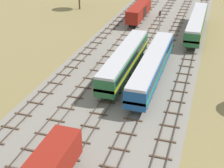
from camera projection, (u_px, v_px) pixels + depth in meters
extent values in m
plane|color=olive|center=(120.00, 82.00, 50.18)|extent=(480.00, 480.00, 0.00)
cube|color=gray|center=(120.00, 82.00, 50.18)|extent=(22.00, 176.00, 0.01)
cube|color=#47382D|center=(63.00, 70.00, 53.51)|extent=(0.07, 126.00, 0.15)
cube|color=#47382D|center=(72.00, 71.00, 53.13)|extent=(0.07, 126.00, 0.15)
cube|color=brown|center=(10.00, 128.00, 39.43)|extent=(2.40, 0.22, 0.14)
cube|color=brown|center=(23.00, 114.00, 41.97)|extent=(2.40, 0.22, 0.14)
cube|color=brown|center=(35.00, 103.00, 44.51)|extent=(2.40, 0.22, 0.14)
cube|color=brown|center=(46.00, 92.00, 47.04)|extent=(2.40, 0.22, 0.14)
cube|color=brown|center=(55.00, 83.00, 49.58)|extent=(2.40, 0.22, 0.14)
cube|color=brown|center=(64.00, 75.00, 52.12)|extent=(2.40, 0.22, 0.14)
cube|color=brown|center=(71.00, 67.00, 54.66)|extent=(2.40, 0.22, 0.14)
cube|color=brown|center=(78.00, 60.00, 57.20)|extent=(2.40, 0.22, 0.14)
cube|color=brown|center=(85.00, 54.00, 59.74)|extent=(2.40, 0.22, 0.14)
cube|color=brown|center=(91.00, 48.00, 62.27)|extent=(2.40, 0.22, 0.14)
cube|color=brown|center=(96.00, 43.00, 64.81)|extent=(2.40, 0.22, 0.14)
cube|color=brown|center=(101.00, 38.00, 67.35)|extent=(2.40, 0.22, 0.14)
cube|color=brown|center=(106.00, 33.00, 69.89)|extent=(2.40, 0.22, 0.14)
cube|color=brown|center=(110.00, 29.00, 72.43)|extent=(2.40, 0.22, 0.14)
cube|color=brown|center=(114.00, 25.00, 74.97)|extent=(2.40, 0.22, 0.14)
cube|color=brown|center=(118.00, 21.00, 77.50)|extent=(2.40, 0.22, 0.14)
cube|color=brown|center=(122.00, 18.00, 80.04)|extent=(2.40, 0.22, 0.14)
cube|color=brown|center=(125.00, 14.00, 82.58)|extent=(2.40, 0.22, 0.14)
cube|color=brown|center=(128.00, 11.00, 85.12)|extent=(2.40, 0.22, 0.14)
cube|color=brown|center=(131.00, 8.00, 87.66)|extent=(2.40, 0.22, 0.14)
cube|color=brown|center=(134.00, 6.00, 90.20)|extent=(2.40, 0.22, 0.14)
cube|color=brown|center=(136.00, 3.00, 92.73)|extent=(2.40, 0.22, 0.14)
cube|color=brown|center=(139.00, 1.00, 95.27)|extent=(2.40, 0.22, 0.14)
cube|color=#47382D|center=(90.00, 73.00, 52.32)|extent=(0.07, 126.00, 0.15)
cube|color=#47382D|center=(98.00, 74.00, 51.93)|extent=(0.07, 126.00, 0.15)
cube|color=brown|center=(31.00, 150.00, 35.69)|extent=(2.40, 0.22, 0.14)
cube|color=brown|center=(44.00, 134.00, 38.23)|extent=(2.40, 0.22, 0.14)
cube|color=brown|center=(56.00, 120.00, 40.77)|extent=(2.40, 0.22, 0.14)
cube|color=brown|center=(66.00, 108.00, 43.31)|extent=(2.40, 0.22, 0.14)
cube|color=brown|center=(75.00, 97.00, 45.85)|extent=(2.40, 0.22, 0.14)
cube|color=brown|center=(83.00, 87.00, 48.38)|extent=(2.40, 0.22, 0.14)
cube|color=brown|center=(90.00, 79.00, 50.92)|extent=(2.40, 0.22, 0.14)
cube|color=brown|center=(97.00, 71.00, 53.46)|extent=(2.40, 0.22, 0.14)
cube|color=brown|center=(103.00, 63.00, 56.00)|extent=(2.40, 0.22, 0.14)
cube|color=brown|center=(109.00, 57.00, 58.54)|extent=(2.40, 0.22, 0.14)
cube|color=brown|center=(114.00, 51.00, 61.08)|extent=(2.40, 0.22, 0.14)
cube|color=brown|center=(118.00, 45.00, 63.61)|extent=(2.40, 0.22, 0.14)
cube|color=brown|center=(123.00, 40.00, 66.15)|extent=(2.40, 0.22, 0.14)
cube|color=brown|center=(127.00, 35.00, 68.69)|extent=(2.40, 0.22, 0.14)
cube|color=brown|center=(130.00, 31.00, 71.23)|extent=(2.40, 0.22, 0.14)
cube|color=brown|center=(134.00, 27.00, 73.77)|extent=(2.40, 0.22, 0.14)
cube|color=brown|center=(137.00, 23.00, 76.31)|extent=(2.40, 0.22, 0.14)
cube|color=brown|center=(140.00, 19.00, 78.84)|extent=(2.40, 0.22, 0.14)
cube|color=brown|center=(143.00, 16.00, 81.38)|extent=(2.40, 0.22, 0.14)
cube|color=brown|center=(145.00, 13.00, 83.92)|extent=(2.40, 0.22, 0.14)
cube|color=brown|center=(148.00, 10.00, 86.46)|extent=(2.40, 0.22, 0.14)
cube|color=brown|center=(150.00, 7.00, 89.00)|extent=(2.40, 0.22, 0.14)
cube|color=brown|center=(152.00, 4.00, 91.54)|extent=(2.40, 0.22, 0.14)
cube|color=brown|center=(154.00, 2.00, 94.07)|extent=(2.40, 0.22, 0.14)
cube|color=#47382D|center=(117.00, 77.00, 51.12)|extent=(0.07, 126.00, 0.15)
cube|color=#47382D|center=(126.00, 78.00, 50.74)|extent=(0.07, 126.00, 0.15)
cube|color=brown|center=(70.00, 159.00, 34.50)|extent=(2.40, 0.22, 0.14)
cube|color=brown|center=(81.00, 142.00, 37.03)|extent=(2.40, 0.22, 0.14)
cube|color=brown|center=(90.00, 127.00, 39.57)|extent=(2.40, 0.22, 0.14)
cube|color=brown|center=(99.00, 114.00, 42.11)|extent=(2.40, 0.22, 0.14)
cube|color=brown|center=(106.00, 102.00, 44.65)|extent=(2.40, 0.22, 0.14)
cube|color=brown|center=(113.00, 92.00, 47.19)|extent=(2.40, 0.22, 0.14)
cube|color=brown|center=(119.00, 83.00, 49.73)|extent=(2.40, 0.22, 0.14)
cube|color=brown|center=(124.00, 74.00, 52.26)|extent=(2.40, 0.22, 0.14)
cube|color=brown|center=(129.00, 67.00, 54.80)|extent=(2.40, 0.22, 0.14)
cube|color=brown|center=(133.00, 60.00, 57.34)|extent=(2.40, 0.22, 0.14)
cube|color=brown|center=(138.00, 54.00, 59.88)|extent=(2.40, 0.22, 0.14)
cube|color=brown|center=(141.00, 48.00, 62.42)|extent=(2.40, 0.22, 0.14)
cube|color=brown|center=(145.00, 42.00, 64.96)|extent=(2.40, 0.22, 0.14)
cube|color=brown|center=(148.00, 37.00, 67.49)|extent=(2.40, 0.22, 0.14)
cube|color=brown|center=(151.00, 33.00, 70.03)|extent=(2.40, 0.22, 0.14)
cube|color=brown|center=(154.00, 29.00, 72.57)|extent=(2.40, 0.22, 0.14)
cube|color=brown|center=(156.00, 25.00, 75.11)|extent=(2.40, 0.22, 0.14)
cube|color=brown|center=(159.00, 21.00, 77.65)|extent=(2.40, 0.22, 0.14)
cube|color=brown|center=(161.00, 17.00, 80.19)|extent=(2.40, 0.22, 0.14)
cube|color=brown|center=(163.00, 14.00, 82.72)|extent=(2.40, 0.22, 0.14)
cube|color=brown|center=(165.00, 11.00, 85.26)|extent=(2.40, 0.22, 0.14)
cube|color=brown|center=(167.00, 8.00, 87.80)|extent=(2.40, 0.22, 0.14)
cube|color=brown|center=(169.00, 5.00, 90.34)|extent=(2.40, 0.22, 0.14)
cube|color=brown|center=(170.00, 3.00, 92.88)|extent=(2.40, 0.22, 0.14)
cube|color=brown|center=(172.00, 0.00, 95.42)|extent=(2.40, 0.22, 0.14)
cube|color=#47382D|center=(146.00, 81.00, 49.92)|extent=(0.07, 126.00, 0.15)
cube|color=#47382D|center=(155.00, 82.00, 49.54)|extent=(0.07, 126.00, 0.15)
cube|color=brown|center=(111.00, 167.00, 33.30)|extent=(2.40, 0.22, 0.14)
cube|color=brown|center=(119.00, 149.00, 35.84)|extent=(2.40, 0.22, 0.14)
cube|color=brown|center=(127.00, 134.00, 38.37)|extent=(2.40, 0.22, 0.14)
cube|color=brown|center=(133.00, 120.00, 40.91)|extent=(2.40, 0.22, 0.14)
cube|color=brown|center=(139.00, 108.00, 43.45)|extent=(2.40, 0.22, 0.14)
cube|color=brown|center=(144.00, 97.00, 45.99)|extent=(2.40, 0.22, 0.14)
cube|color=brown|center=(148.00, 87.00, 48.53)|extent=(2.40, 0.22, 0.14)
cube|color=brown|center=(152.00, 78.00, 51.07)|extent=(2.40, 0.22, 0.14)
cube|color=brown|center=(156.00, 70.00, 53.60)|extent=(2.40, 0.22, 0.14)
cube|color=brown|center=(159.00, 63.00, 56.14)|extent=(2.40, 0.22, 0.14)
cube|color=brown|center=(162.00, 56.00, 58.68)|extent=(2.40, 0.22, 0.14)
cube|color=brown|center=(165.00, 50.00, 61.22)|extent=(2.40, 0.22, 0.14)
cube|color=brown|center=(168.00, 45.00, 63.76)|extent=(2.40, 0.22, 0.14)
cube|color=brown|center=(170.00, 40.00, 66.30)|extent=(2.40, 0.22, 0.14)
cube|color=brown|center=(172.00, 35.00, 68.83)|extent=(2.40, 0.22, 0.14)
cube|color=brown|center=(174.00, 31.00, 71.37)|extent=(2.40, 0.22, 0.14)
cube|color=brown|center=(176.00, 26.00, 73.91)|extent=(2.40, 0.22, 0.14)
cube|color=brown|center=(178.00, 23.00, 76.45)|extent=(2.40, 0.22, 0.14)
cube|color=brown|center=(180.00, 19.00, 78.99)|extent=(2.40, 0.22, 0.14)
cube|color=brown|center=(181.00, 16.00, 81.53)|extent=(2.40, 0.22, 0.14)
cube|color=brown|center=(183.00, 13.00, 84.06)|extent=(2.40, 0.22, 0.14)
cube|color=brown|center=(184.00, 10.00, 86.60)|extent=(2.40, 0.22, 0.14)
cube|color=brown|center=(185.00, 7.00, 89.14)|extent=(2.40, 0.22, 0.14)
cube|color=brown|center=(187.00, 4.00, 91.68)|extent=(2.40, 0.22, 0.14)
cube|color=brown|center=(188.00, 2.00, 94.22)|extent=(2.40, 0.22, 0.14)
cube|color=#47382D|center=(176.00, 85.00, 48.72)|extent=(0.07, 126.00, 0.15)
cube|color=#47382D|center=(186.00, 86.00, 48.34)|extent=(0.07, 126.00, 0.15)
cube|color=brown|center=(161.00, 158.00, 34.64)|extent=(2.40, 0.22, 0.14)
cube|color=brown|center=(165.00, 141.00, 37.18)|extent=(2.40, 0.22, 0.14)
cube|color=brown|center=(170.00, 126.00, 39.71)|extent=(2.40, 0.22, 0.14)
cube|color=brown|center=(173.00, 113.00, 42.25)|extent=(2.40, 0.22, 0.14)
cube|color=brown|center=(176.00, 102.00, 44.79)|extent=(2.40, 0.22, 0.14)
cube|color=brown|center=(179.00, 91.00, 47.33)|extent=(2.40, 0.22, 0.14)
cube|color=brown|center=(182.00, 82.00, 49.87)|extent=(2.40, 0.22, 0.14)
cube|color=brown|center=(184.00, 74.00, 52.41)|extent=(2.40, 0.22, 0.14)
cube|color=brown|center=(186.00, 66.00, 54.94)|extent=(2.40, 0.22, 0.14)
cube|color=brown|center=(188.00, 60.00, 57.48)|extent=(2.40, 0.22, 0.14)
cube|color=brown|center=(190.00, 53.00, 60.02)|extent=(2.40, 0.22, 0.14)
cube|color=brown|center=(192.00, 47.00, 62.56)|extent=(2.40, 0.22, 0.14)
cube|color=brown|center=(193.00, 42.00, 65.10)|extent=(2.40, 0.22, 0.14)
cube|color=brown|center=(195.00, 37.00, 67.64)|extent=(2.40, 0.22, 0.14)
cube|color=brown|center=(196.00, 33.00, 70.17)|extent=(2.40, 0.22, 0.14)
cube|color=brown|center=(197.00, 28.00, 72.71)|extent=(2.40, 0.22, 0.14)
cube|color=brown|center=(198.00, 24.00, 75.25)|extent=(2.40, 0.22, 0.14)
cube|color=brown|center=(199.00, 21.00, 77.79)|extent=(2.40, 0.22, 0.14)
cube|color=brown|center=(200.00, 17.00, 80.33)|extent=(2.40, 0.22, 0.14)
cube|color=brown|center=(201.00, 14.00, 82.87)|extent=(2.40, 0.22, 0.14)
cube|color=brown|center=(202.00, 11.00, 85.40)|extent=(2.40, 0.22, 0.14)
cube|color=brown|center=(203.00, 8.00, 87.94)|extent=(2.40, 0.22, 0.14)
cube|color=brown|center=(203.00, 5.00, 90.48)|extent=(2.40, 0.22, 0.14)
cube|color=brown|center=(204.00, 3.00, 93.02)|extent=(2.40, 0.22, 0.14)
cube|color=brown|center=(205.00, 0.00, 95.56)|extent=(2.40, 0.22, 0.14)
cylinder|color=black|center=(58.00, 159.00, 33.48)|extent=(0.13, 0.80, 0.80)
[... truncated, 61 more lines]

